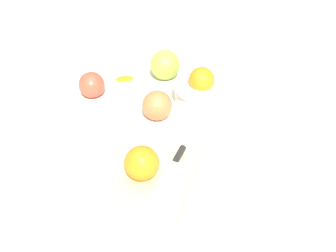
% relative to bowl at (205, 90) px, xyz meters
% --- Properties ---
extents(ground_plane, '(2.40, 2.40, 0.00)m').
position_rel_bowl_xyz_m(ground_plane, '(0.18, -0.08, -0.04)').
color(ground_plane, silver).
extents(bowl, '(0.16, 0.16, 0.10)m').
position_rel_bowl_xyz_m(bowl, '(0.00, 0.00, 0.00)').
color(bowl, white).
rests_on(bowl, ground_plane).
extents(cutting_board, '(0.25, 0.19, 0.02)m').
position_rel_bowl_xyz_m(cutting_board, '(0.30, 0.02, -0.03)').
color(cutting_board, '#DBB77F').
rests_on(cutting_board, ground_plane).
extents(orange_on_board, '(0.07, 0.07, 0.07)m').
position_rel_bowl_xyz_m(orange_on_board, '(0.33, 0.00, 0.02)').
color(orange_on_board, orange).
rests_on(orange_on_board, cutting_board).
extents(knife, '(0.16, 0.03, 0.01)m').
position_rel_bowl_xyz_m(knife, '(0.28, 0.05, -0.01)').
color(knife, silver).
rests_on(knife, cutting_board).
extents(apple_front_left, '(0.07, 0.07, 0.07)m').
position_rel_bowl_xyz_m(apple_front_left, '(0.11, -0.27, -0.00)').
color(apple_front_left, '#D6422D').
rests_on(apple_front_left, ground_plane).
extents(apple_front_left_2, '(0.08, 0.08, 0.08)m').
position_rel_bowl_xyz_m(apple_front_left_2, '(-0.06, -0.15, 0.01)').
color(apple_front_left_2, '#8EB738').
rests_on(apple_front_left_2, ground_plane).
extents(apple_mid_left, '(0.07, 0.07, 0.07)m').
position_rel_bowl_xyz_m(apple_mid_left, '(0.12, -0.08, 0.00)').
color(apple_mid_left, '#CC6638').
rests_on(apple_mid_left, ground_plane).
extents(citrus_peel, '(0.06, 0.06, 0.01)m').
position_rel_bowl_xyz_m(citrus_peel, '(-0.00, -0.24, -0.03)').
color(citrus_peel, orange).
rests_on(citrus_peel, ground_plane).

